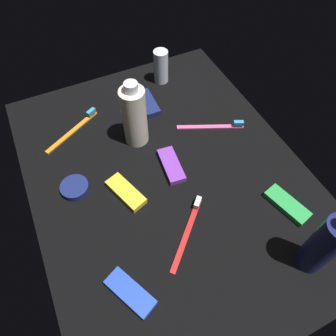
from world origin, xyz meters
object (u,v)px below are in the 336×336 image
object	(u,v)px
lotion_bottle	(324,245)
deodorant_stick	(161,67)
snack_bar_green	(287,205)
snack_bar_navy	(148,103)
cream_tin_left	(75,188)
snack_bar_purple	(171,165)
bodywash_bottle	(134,116)
snack_bar_blue	(130,293)
toothbrush_red	(188,229)
toothbrush_orange	(75,128)
snack_bar_yellow	(126,192)
toothbrush_pink	(214,126)

from	to	relation	value
lotion_bottle	deodorant_stick	size ratio (longest dim) A/B	1.90
snack_bar_green	deodorant_stick	bearing A→B (deg)	173.46
snack_bar_navy	cream_tin_left	xyz separation A→B (cm)	(18.99, -26.54, 0.08)
cream_tin_left	snack_bar_purple	bearing A→B (deg)	80.91
bodywash_bottle	deodorant_stick	bearing A→B (deg)	140.34
snack_bar_purple	snack_bar_blue	bearing A→B (deg)	-34.15
cream_tin_left	toothbrush_red	bearing A→B (deg)	43.44
toothbrush_red	toothbrush_orange	size ratio (longest dim) A/B	0.84
toothbrush_orange	snack_bar_yellow	world-z (taller)	toothbrush_orange
toothbrush_pink	snack_bar_navy	size ratio (longest dim) A/B	1.63
lotion_bottle	cream_tin_left	distance (cm)	53.42
snack_bar_yellow	cream_tin_left	size ratio (longest dim) A/B	1.59
deodorant_stick	snack_bar_yellow	size ratio (longest dim) A/B	0.97
toothbrush_pink	snack_bar_yellow	size ratio (longest dim) A/B	1.63
toothbrush_orange	cream_tin_left	xyz separation A→B (cm)	(18.48, -5.13, 0.23)
toothbrush_red	cream_tin_left	world-z (taller)	toothbrush_red
snack_bar_yellow	snack_bar_navy	world-z (taller)	same
toothbrush_pink	snack_bar_navy	distance (cm)	20.31
toothbrush_red	toothbrush_pink	distance (cm)	31.00
bodywash_bottle	toothbrush_pink	xyz separation A→B (cm)	(5.19, 20.41, -7.77)
deodorant_stick	snack_bar_blue	distance (cm)	62.92
toothbrush_orange	cream_tin_left	world-z (taller)	toothbrush_orange
toothbrush_red	toothbrush_pink	size ratio (longest dim) A/B	0.81
toothbrush_pink	cream_tin_left	bearing A→B (deg)	-85.28
toothbrush_orange	toothbrush_red	bearing A→B (deg)	20.01
deodorant_stick	snack_bar_navy	size ratio (longest dim) A/B	0.97
bodywash_bottle	snack_bar_purple	size ratio (longest dim) A/B	1.76
toothbrush_pink	snack_bar_navy	bearing A→B (deg)	-140.82
snack_bar_purple	snack_bar_navy	size ratio (longest dim) A/B	1.00
snack_bar_green	snack_bar_navy	world-z (taller)	same
snack_bar_purple	cream_tin_left	distance (cm)	23.42
snack_bar_yellow	toothbrush_pink	bearing A→B (deg)	88.78
toothbrush_red	cream_tin_left	size ratio (longest dim) A/B	2.09
toothbrush_pink	snack_bar_blue	size ratio (longest dim) A/B	1.63
toothbrush_pink	snack_bar_blue	world-z (taller)	toothbrush_pink
snack_bar_navy	snack_bar_yellow	bearing A→B (deg)	-30.85
toothbrush_orange	snack_bar_green	world-z (taller)	toothbrush_orange
toothbrush_orange	snack_bar_purple	xyz separation A→B (cm)	(22.18, 18.00, 0.14)
lotion_bottle	snack_bar_navy	distance (cm)	57.37
lotion_bottle	toothbrush_orange	distance (cm)	64.73
bodywash_bottle	snack_bar_yellow	bearing A→B (deg)	-30.63
bodywash_bottle	snack_bar_navy	world-z (taller)	bodywash_bottle
snack_bar_blue	cream_tin_left	bearing A→B (deg)	161.12
toothbrush_red	snack_bar_navy	world-z (taller)	toothbrush_red
snack_bar_green	cream_tin_left	size ratio (longest dim) A/B	1.59
lotion_bottle	cream_tin_left	world-z (taller)	lotion_bottle
snack_bar_yellow	snack_bar_green	size ratio (longest dim) A/B	1.00
snack_bar_yellow	snack_bar_blue	size ratio (longest dim) A/B	1.00
toothbrush_orange	snack_bar_blue	world-z (taller)	toothbrush_orange
toothbrush_pink	snack_bar_navy	world-z (taller)	toothbrush_pink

